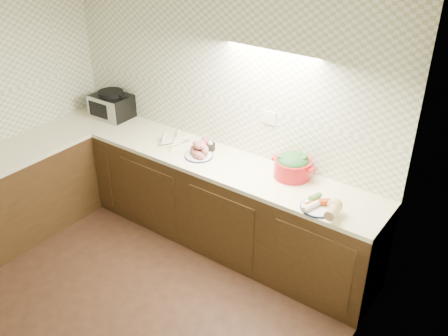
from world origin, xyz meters
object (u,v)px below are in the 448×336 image
Objects in this scene: veg_plate at (326,205)px; onion_bowl at (207,145)px; parsnip_pile at (170,140)px; sweet_potato_plate at (200,150)px; toaster_oven at (112,105)px; dutch_oven at (293,166)px.

onion_bowl is at bearing 168.71° from veg_plate.
parsnip_pile is 1.77m from veg_plate.
sweet_potato_plate is 1.35m from veg_plate.
sweet_potato_plate is at bearing -76.07° from onion_bowl.
onion_bowl is (1.31, -0.01, -0.09)m from toaster_oven.
dutch_oven is (1.29, 0.14, 0.08)m from parsnip_pile.
toaster_oven is 2.62× the size of onion_bowl.
toaster_oven is at bearing 172.69° from parsnip_pile.
sweet_potato_plate is (1.35, -0.16, -0.07)m from toaster_oven.
toaster_oven is 1.36m from sweet_potato_plate.
dutch_oven is (0.88, 0.18, 0.05)m from sweet_potato_plate.
dutch_oven reaches higher than veg_plate.
sweet_potato_plate reaches higher than parsnip_pile.
dutch_oven is at bearing 11.79° from sweet_potato_plate.
sweet_potato_plate reaches higher than onion_bowl.
toaster_oven reaches higher than dutch_oven.
parsnip_pile is 1.30m from dutch_oven.
onion_bowl is (-0.04, 0.15, -0.02)m from sweet_potato_plate.
toaster_oven is 1.53× the size of sweet_potato_plate.
parsnip_pile is 1.37× the size of sweet_potato_plate.
onion_bowl reaches higher than parsnip_pile.
dutch_oven is at bearing -1.08° from toaster_oven.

